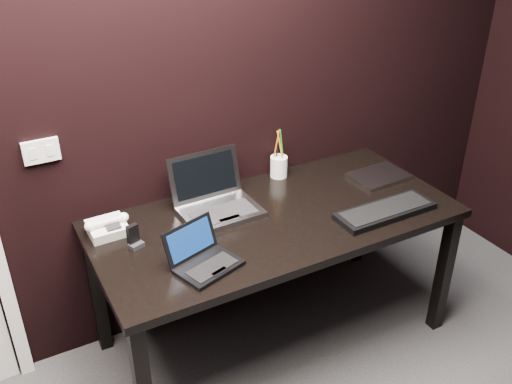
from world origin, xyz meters
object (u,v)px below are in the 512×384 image
netbook (203,259)px  ext_keyboard (385,211)px  desk (275,230)px  silver_laptop (216,202)px  closed_laptop (379,176)px  pen_cup (279,166)px  mobile_phone (134,239)px  desk_phone (107,227)px

netbook → ext_keyboard: size_ratio=0.62×
desk → silver_laptop: (-0.22, 0.18, 0.13)m
closed_laptop → pen_cup: (-0.45, 0.27, 0.05)m
silver_laptop → desk: bearing=-38.9°
mobile_phone → ext_keyboard: bearing=-15.1°
netbook → pen_cup: size_ratio=1.16×
mobile_phone → closed_laptop: bearing=-0.1°
netbook → closed_laptop: bearing=13.2°
ext_keyboard → closed_laptop: bearing=55.4°
silver_laptop → closed_laptop: bearing=-6.8°
silver_laptop → ext_keyboard: bearing=-30.7°
ext_keyboard → mobile_phone: bearing=164.9°
pen_cup → desk_phone: bearing=-173.0°
ext_keyboard → silver_laptop: bearing=149.3°
silver_laptop → pen_cup: (0.44, 0.16, 0.01)m
silver_laptop → netbook: bearing=-122.0°
desk_phone → mobile_phone: mobile_phone is taller
silver_laptop → desk_phone: bearing=175.0°
mobile_phone → pen_cup: pen_cup is taller
desk → ext_keyboard: size_ratio=3.44×
netbook → closed_laptop: 1.15m
desk → mobile_phone: 0.67m
pen_cup → closed_laptop: bearing=-30.7°
desk → silver_laptop: silver_laptop is taller
silver_laptop → pen_cup: size_ratio=1.40×
silver_laptop → mobile_phone: size_ratio=3.53×
closed_laptop → desk_phone: (-1.40, 0.15, 0.03)m
desk → silver_laptop: 0.31m
desk → desk_phone: size_ratio=8.59×
silver_laptop → desk_phone: 0.51m
desk → mobile_phone: bearing=173.6°
mobile_phone → netbook: bearing=-52.5°
pen_cup → ext_keyboard: bearing=-66.6°
netbook → ext_keyboard: 0.91m
netbook → pen_cup: 0.85m
netbook → silver_laptop: (0.23, 0.37, 0.01)m
ext_keyboard → desk: bearing=153.8°
silver_laptop → mobile_phone: 0.45m
closed_laptop → mobile_phone: mobile_phone is taller
silver_laptop → desk_phone: silver_laptop is taller
silver_laptop → closed_laptop: (0.89, -0.11, -0.04)m
desk → pen_cup: (0.22, 0.34, 0.14)m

